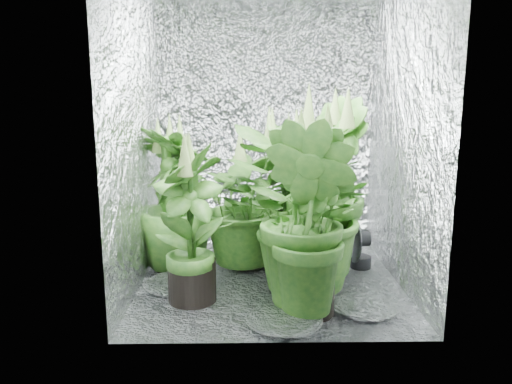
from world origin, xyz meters
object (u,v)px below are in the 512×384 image
object	(u,v)px
circulation_fan	(357,246)
plant_g	(309,220)
plant_a	(247,203)
plant_e	(305,211)
plant_b	(284,197)
plant_d	(174,201)
plant_f	(191,226)
plant_c	(324,189)

from	to	relation	value
circulation_fan	plant_g	bearing A→B (deg)	-129.37
plant_a	plant_e	size ratio (longest dim) A/B	0.89
plant_b	plant_g	world-z (taller)	plant_g
plant_a	plant_g	world-z (taller)	plant_g
plant_b	plant_g	distance (m)	0.76
plant_b	plant_d	distance (m)	0.73
plant_e	plant_f	xyz separation A→B (m)	(-0.65, -0.10, -0.06)
plant_d	plant_f	bearing A→B (deg)	-72.50
plant_g	plant_f	bearing A→B (deg)	165.13
plant_a	circulation_fan	distance (m)	0.80
plant_d	plant_c	bearing A→B (deg)	-6.70
plant_b	plant_d	xyz separation A→B (m)	(-0.73, -0.06, -0.01)
plant_b	plant_f	bearing A→B (deg)	-133.56
plant_f	plant_g	xyz separation A→B (m)	(0.64, -0.17, 0.08)
plant_e	plant_f	bearing A→B (deg)	-171.42
plant_a	plant_f	distance (m)	0.66
plant_e	plant_c	bearing A→B (deg)	63.46
plant_b	plant_a	bearing A→B (deg)	-179.07
plant_c	plant_a	bearing A→B (deg)	161.13
plant_e	plant_f	distance (m)	0.66
plant_f	plant_b	bearing A→B (deg)	46.44
plant_a	plant_d	size ratio (longest dim) A/B	0.91
plant_d	plant_e	world-z (taller)	plant_e
plant_f	circulation_fan	size ratio (longest dim) A/B	2.72
plant_d	plant_f	world-z (taller)	plant_d
plant_d	plant_g	bearing A→B (deg)	-41.05
plant_d	plant_e	xyz separation A→B (m)	(0.81, -0.43, 0.03)
plant_a	plant_c	distance (m)	0.54
plant_a	plant_c	xyz separation A→B (m)	(0.49, -0.17, 0.12)
plant_a	plant_d	distance (m)	0.48
plant_c	plant_g	xyz separation A→B (m)	(-0.17, -0.58, -0.05)
plant_b	plant_g	bearing A→B (deg)	-84.34
plant_b	plant_d	world-z (taller)	plant_b
plant_f	circulation_fan	distance (m)	1.21
plant_c	circulation_fan	distance (m)	0.49
plant_b	plant_f	size ratio (longest dim) A/B	1.10
plant_f	plant_e	bearing A→B (deg)	8.58
plant_f	plant_g	world-z (taller)	plant_g
plant_c	plant_d	xyz separation A→B (m)	(-0.97, 0.11, -0.10)
plant_e	circulation_fan	bearing A→B (deg)	46.20
plant_e	circulation_fan	xyz separation A→B (m)	(0.41, 0.42, -0.35)
plant_a	plant_f	world-z (taller)	plant_f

